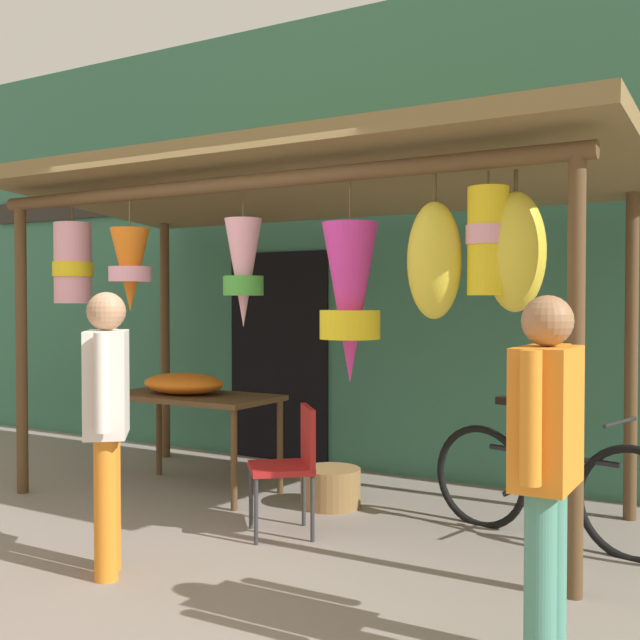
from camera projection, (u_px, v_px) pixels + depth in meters
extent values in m
plane|color=gray|center=(189.00, 536.00, 5.09)|extent=(30.00, 30.00, 0.00)
cube|color=#387056|center=(365.00, 241.00, 7.14)|extent=(10.97, 0.25, 4.17)
cube|color=#2D2823|center=(357.00, 184.00, 7.01)|extent=(9.88, 0.04, 0.24)
cube|color=black|center=(278.00, 356.00, 7.50)|extent=(1.10, 0.03, 2.00)
cylinder|color=brown|center=(21.00, 349.00, 6.21)|extent=(0.09, 0.09, 2.30)
cylinder|color=brown|center=(576.00, 376.00, 4.01)|extent=(0.09, 0.09, 2.30)
cylinder|color=brown|center=(165.00, 340.00, 7.65)|extent=(0.09, 0.09, 2.30)
cylinder|color=brown|center=(631.00, 356.00, 5.44)|extent=(0.09, 0.09, 2.30)
cylinder|color=brown|center=(238.00, 183.00, 5.08)|extent=(4.50, 0.10, 0.10)
cylinder|color=brown|center=(359.00, 191.00, 6.51)|extent=(4.50, 0.10, 0.10)
cube|color=olive|center=(306.00, 182.00, 5.80)|extent=(4.80, 2.17, 0.32)
cylinder|color=brown|center=(72.00, 215.00, 5.98)|extent=(0.01, 0.01, 0.12)
cylinder|color=pink|center=(73.00, 263.00, 5.99)|extent=(0.28, 0.28, 0.62)
cylinder|color=yellow|center=(73.00, 269.00, 5.99)|extent=(0.30, 0.30, 0.11)
cylinder|color=brown|center=(130.00, 214.00, 5.57)|extent=(0.01, 0.01, 0.20)
cone|color=orange|center=(130.00, 270.00, 5.58)|extent=(0.28, 0.28, 0.60)
cylinder|color=pink|center=(130.00, 274.00, 5.58)|extent=(0.30, 0.30, 0.11)
cylinder|color=brown|center=(243.00, 206.00, 5.19)|extent=(0.01, 0.01, 0.17)
cone|color=pink|center=(243.00, 273.00, 5.20)|extent=(0.25, 0.25, 0.72)
cylinder|color=green|center=(243.00, 286.00, 5.20)|extent=(0.27, 0.27, 0.13)
cylinder|color=brown|center=(350.00, 202.00, 4.71)|extent=(0.01, 0.01, 0.24)
cone|color=#D13399|center=(350.00, 303.00, 4.72)|extent=(0.34, 0.34, 0.97)
cylinder|color=yellow|center=(350.00, 325.00, 4.73)|extent=(0.37, 0.37, 0.17)
cylinder|color=brown|center=(488.00, 179.00, 4.29)|extent=(0.01, 0.01, 0.09)
cylinder|color=yellow|center=(488.00, 241.00, 4.30)|extent=(0.23, 0.23, 0.59)
cylinder|color=pink|center=(488.00, 235.00, 4.30)|extent=(0.24, 0.24, 0.11)
cylinder|color=#4C3D23|center=(516.00, 181.00, 4.26)|extent=(0.02, 0.02, 0.12)
ellipsoid|color=yellow|center=(515.00, 252.00, 4.27)|extent=(0.33, 0.28, 0.66)
cylinder|color=#4C3D23|center=(435.00, 188.00, 4.40)|extent=(0.02, 0.02, 0.15)
ellipsoid|color=yellow|center=(434.00, 260.00, 4.41)|extent=(0.31, 0.27, 0.66)
cube|color=brown|center=(193.00, 397.00, 6.28)|extent=(1.38, 0.70, 0.04)
cylinder|color=brown|center=(108.00, 444.00, 6.36)|extent=(0.05, 0.05, 0.74)
cylinder|color=brown|center=(234.00, 460.00, 5.70)|extent=(0.05, 0.05, 0.74)
cylinder|color=brown|center=(159.00, 433.00, 6.87)|extent=(0.05, 0.05, 0.74)
cylinder|color=brown|center=(280.00, 447.00, 6.22)|extent=(0.05, 0.05, 0.74)
ellipsoid|color=orange|center=(184.00, 384.00, 6.30)|extent=(0.72, 0.50, 0.17)
ellipsoid|color=green|center=(189.00, 384.00, 6.20)|extent=(0.32, 0.25, 0.12)
cube|color=#AD1E1E|center=(281.00, 468.00, 5.11)|extent=(0.56, 0.56, 0.04)
cube|color=#AD1E1E|center=(308.00, 437.00, 5.13)|extent=(0.29, 0.33, 0.40)
cylinder|color=#333338|center=(251.00, 496.00, 5.26)|extent=(0.03, 0.03, 0.44)
cylinder|color=#333338|center=(256.00, 510.00, 4.90)|extent=(0.03, 0.03, 0.44)
cylinder|color=#333338|center=(304.00, 494.00, 5.32)|extent=(0.03, 0.03, 0.44)
cylinder|color=#333338|center=(313.00, 507.00, 4.97)|extent=(0.03, 0.03, 0.44)
cylinder|color=olive|center=(331.00, 487.00, 5.81)|extent=(0.45, 0.45, 0.29)
torus|color=black|center=(633.00, 505.00, 4.61)|extent=(0.70, 0.21, 0.71)
torus|color=black|center=(481.00, 477.00, 5.33)|extent=(0.70, 0.21, 0.71)
cylinder|color=black|center=(551.00, 455.00, 4.97)|extent=(0.87, 0.23, 0.04)
cylinder|color=black|center=(537.00, 479.00, 5.04)|extent=(0.49, 0.15, 0.31)
cylinder|color=black|center=(511.00, 425.00, 5.16)|extent=(0.03, 0.03, 0.30)
cube|color=black|center=(512.00, 401.00, 5.16)|extent=(0.21, 0.12, 0.05)
cylinder|color=#262628|center=(620.00, 422.00, 4.66)|extent=(0.12, 0.43, 0.02)
cylinder|color=orange|center=(106.00, 509.00, 4.28)|extent=(0.13, 0.13, 0.78)
cylinder|color=orange|center=(109.00, 501.00, 4.46)|extent=(0.13, 0.13, 0.78)
cube|color=silver|center=(107.00, 383.00, 4.35)|extent=(0.43, 0.45, 0.59)
cylinder|color=silver|center=(102.00, 383.00, 4.10)|extent=(0.08, 0.08, 0.53)
cylinder|color=silver|center=(111.00, 374.00, 4.60)|extent=(0.08, 0.08, 0.53)
sphere|color=tan|center=(106.00, 311.00, 4.34)|extent=(0.22, 0.22, 0.22)
cylinder|color=#4C8E7A|center=(551.00, 572.00, 3.31)|extent=(0.13, 0.13, 0.77)
cylinder|color=#4C8E7A|center=(540.00, 586.00, 3.15)|extent=(0.13, 0.13, 0.77)
cube|color=orange|center=(547.00, 417.00, 3.21)|extent=(0.23, 0.40, 0.58)
cylinder|color=orange|center=(561.00, 403.00, 3.43)|extent=(0.08, 0.08, 0.52)
cylinder|color=orange|center=(531.00, 418.00, 2.99)|extent=(0.08, 0.08, 0.52)
sphere|color=#9E704C|center=(547.00, 321.00, 3.20)|extent=(0.21, 0.21, 0.21)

